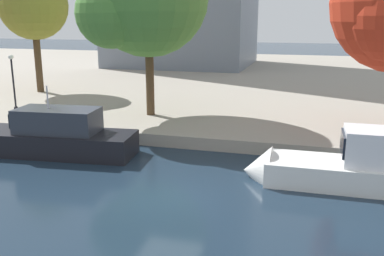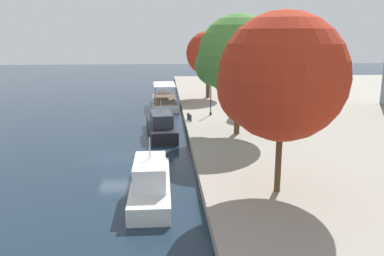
{
  "view_description": "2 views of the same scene",
  "coord_description": "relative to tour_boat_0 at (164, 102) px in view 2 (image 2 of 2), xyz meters",
  "views": [
    {
      "loc": [
        5.19,
        -15.04,
        6.94
      ],
      "look_at": [
        -0.14,
        4.14,
        1.84
      ],
      "focal_mm": 40.61,
      "sensor_mm": 36.0,
      "label": 1
    },
    {
      "loc": [
        31.84,
        4.3,
        10.0
      ],
      "look_at": [
        0.4,
        6.49,
        2.57
      ],
      "focal_mm": 36.93,
      "sensor_mm": 36.0,
      "label": 2
    }
  ],
  "objects": [
    {
      "name": "ground_plane",
      "position": [
        25.35,
        -4.23,
        -0.45
      ],
      "size": [
        220.0,
        220.0,
        0.0
      ],
      "primitive_type": "plane",
      "color": "#192838"
    },
    {
      "name": "lamp_post",
      "position": [
        11.14,
        5.52,
        2.35
      ],
      "size": [
        0.34,
        0.34,
        3.84
      ],
      "color": "black",
      "rests_on": "dock_promenade"
    },
    {
      "name": "tree_4",
      "position": [
        -2.95,
        6.85,
        7.15
      ],
      "size": [
        6.77,
        6.6,
        9.96
      ],
      "color": "#4C3823",
      "rests_on": "dock_promenade"
    },
    {
      "name": "tree_1",
      "position": [
        7.95,
        12.84,
        7.52
      ],
      "size": [
        5.63,
        5.63,
        10.01
      ],
      "color": "#4C3823",
      "rests_on": "dock_promenade"
    },
    {
      "name": "tree_0",
      "position": [
        20.12,
        6.8,
        7.6
      ],
      "size": [
        7.56,
        7.74,
        11.31
      ],
      "color": "#4C3823",
      "rests_on": "dock_promenade"
    },
    {
      "name": "motor_yacht_2",
      "position": [
        32.86,
        -0.91,
        0.23
      ],
      "size": [
        9.98,
        2.47,
        4.7
      ],
      "rotation": [
        0.0,
        0.0,
        3.15
      ],
      "color": "silver",
      "rests_on": "ground_plane"
    },
    {
      "name": "mooring_bollard_0",
      "position": [
        14.56,
        2.88,
        0.66
      ],
      "size": [
        0.26,
        0.26,
        0.78
      ],
      "color": "#2D2D33",
      "rests_on": "dock_promenade"
    },
    {
      "name": "tree_2",
      "position": [
        34.93,
        6.44,
        7.14
      ],
      "size": [
        7.49,
        7.5,
        10.73
      ],
      "color": "#4C3823",
      "rests_on": "dock_promenade"
    },
    {
      "name": "tour_boat_0",
      "position": [
        0.0,
        0.0,
        0.0
      ],
      "size": [
        12.01,
        3.67,
        4.4
      ],
      "rotation": [
        0.0,
        0.0,
        3.18
      ],
      "color": "white",
      "rests_on": "ground_plane"
    },
    {
      "name": "motor_yacht_1",
      "position": [
        16.94,
        -0.42,
        0.21
      ],
      "size": [
        10.4,
        3.41,
        4.43
      ],
      "rotation": [
        0.0,
        0.0,
        3.24
      ],
      "color": "black",
      "rests_on": "ground_plane"
    },
    {
      "name": "mooring_bollard_1",
      "position": [
        13.85,
        2.69,
        0.68
      ],
      "size": [
        0.31,
        0.31,
        0.83
      ],
      "color": "#2D2D33",
      "rests_on": "dock_promenade"
    }
  ]
}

